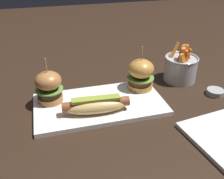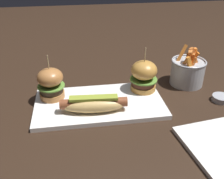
{
  "view_description": "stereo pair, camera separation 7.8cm",
  "coord_description": "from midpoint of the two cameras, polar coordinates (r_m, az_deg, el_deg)",
  "views": [
    {
      "loc": [
        -0.14,
        -0.65,
        0.44
      ],
      "look_at": [
        0.04,
        0.0,
        0.05
      ],
      "focal_mm": 41.34,
      "sensor_mm": 36.0,
      "label": 1
    },
    {
      "loc": [
        -0.06,
        -0.67,
        0.44
      ],
      "look_at": [
        0.04,
        0.0,
        0.05
      ],
      "focal_mm": 41.34,
      "sensor_mm": 36.0,
      "label": 2
    }
  ],
  "objects": [
    {
      "name": "slider_left",
      "position": [
        0.81,
        -16.5,
        0.52
      ],
      "size": [
        0.08,
        0.08,
        0.14
      ],
      "color": "#B2723C",
      "rests_on": "platter_main"
    },
    {
      "name": "slider_right",
      "position": [
        0.85,
        3.76,
        3.38
      ],
      "size": [
        0.09,
        0.09,
        0.15
      ],
      "color": "#C4893C",
      "rests_on": "platter_main"
    },
    {
      "name": "sauce_ramekin",
      "position": [
        0.91,
        19.63,
        -0.59
      ],
      "size": [
        0.06,
        0.06,
        0.02
      ],
      "color": "#A8AAB2",
      "rests_on": "ground"
    },
    {
      "name": "platter_main",
      "position": [
        0.8,
        -5.54,
        -3.38
      ],
      "size": [
        0.39,
        0.21,
        0.01
      ],
      "primitive_type": "cube",
      "color": "white",
      "rests_on": "ground"
    },
    {
      "name": "ground_plane",
      "position": [
        0.8,
        -5.51,
        -3.8
      ],
      "size": [
        3.0,
        3.0,
        0.0
      ],
      "primitive_type": "plane",
      "color": "black"
    },
    {
      "name": "fries_bucket",
      "position": [
        0.95,
        12.68,
        4.68
      ],
      "size": [
        0.12,
        0.12,
        0.14
      ],
      "color": "#B7BABF",
      "rests_on": "ground"
    },
    {
      "name": "hot_dog",
      "position": [
        0.74,
        -6.58,
        -3.54
      ],
      "size": [
        0.19,
        0.07,
        0.05
      ],
      "color": "#DBB167",
      "rests_on": "platter_main"
    }
  ]
}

